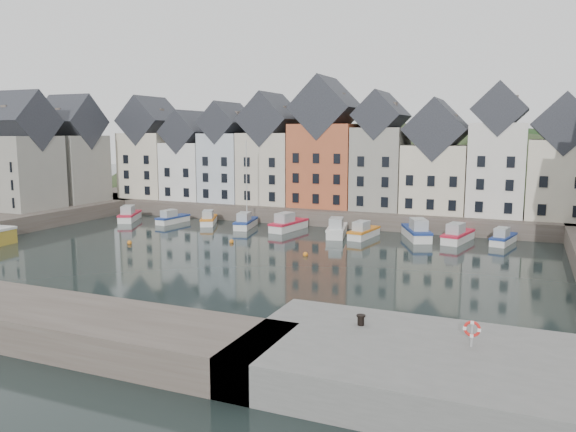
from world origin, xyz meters
The scene contains 19 objects.
ground centered at (0.00, 0.00, 0.00)m, with size 260.00×260.00×0.00m, color black.
far_quay centered at (0.00, 30.00, 1.00)m, with size 90.00×16.00×2.00m, color #4E453C.
near_quay centered at (22.00, -20.00, 1.00)m, with size 18.00×10.00×2.00m, color #60605E.
hillside centered at (0.02, 56.00, -17.96)m, with size 153.60×70.40×64.00m.
far_terrace centered at (3.21, 28.00, 8.88)m, with size 72.37×8.16×17.78m.
left_terrace centered at (-36.00, 13.50, 8.88)m, with size 7.65×17.00×15.69m.
mooring_buoys centered at (-4.00, 5.33, 0.15)m, with size 20.50×5.50×0.50m.
boat_a centered at (-24.78, 16.49, 0.72)m, with size 4.42×6.51×2.41m.
boat_b centered at (-18.07, 17.01, 0.62)m, with size 2.25×5.53×2.07m.
boat_c centered at (-13.03, 18.16, 0.64)m, with size 3.86×5.77×2.13m.
boat_d centered at (-7.18, 17.54, 0.74)m, with size 3.11×6.22×11.40m.
boat_e centered at (-1.39, 17.94, 0.75)m, with size 2.98×6.82×2.53m.
boat_f centered at (5.45, 16.65, 0.74)m, with size 3.38×6.78×2.50m.
boat_g centered at (8.68, 16.74, 0.67)m, with size 2.56×6.04×2.25m.
boat_h centered at (14.52, 18.45, 0.80)m, with size 4.73×7.33×2.70m.
boat_i centered at (19.07, 18.39, 0.73)m, with size 3.21×6.61×2.44m.
boat_j centered at (23.82, 19.18, 0.62)m, with size 2.81×5.66×2.08m.
mooring_bollard centered at (18.11, -18.01, 2.31)m, with size 0.48×0.48×0.56m.
life_ring_post centered at (23.81, -18.92, 2.86)m, with size 0.80×0.17×1.30m.
Camera 1 is at (25.76, -45.89, 12.13)m, focal length 35.00 mm.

